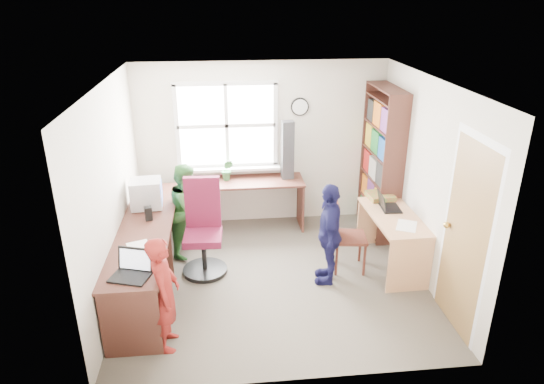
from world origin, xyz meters
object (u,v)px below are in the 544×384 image
at_px(right_desk, 393,229).
at_px(person_green, 188,210).
at_px(person_red, 165,294).
at_px(crt_monitor, 146,194).
at_px(bookshelf, 381,165).
at_px(cd_tower, 288,150).
at_px(potted_plant, 227,170).
at_px(wooden_chair, 344,233).
at_px(laptop_left, 132,270).
at_px(person_navy, 329,234).
at_px(l_desk, 161,264).
at_px(laptop_right, 387,205).
at_px(swivel_chair, 203,233).

relative_size(right_desk, person_green, 0.99).
relative_size(right_desk, person_red, 1.04).
bearing_deg(crt_monitor, bookshelf, 5.78).
distance_m(bookshelf, cd_tower, 1.34).
distance_m(cd_tower, potted_plant, 0.91).
xyz_separation_m(wooden_chair, potted_plant, (-1.41, 1.32, 0.40)).
xyz_separation_m(laptop_left, person_green, (0.42, 1.73, -0.18)).
bearing_deg(person_navy, bookshelf, 153.08).
bearing_deg(l_desk, right_desk, 8.85).
relative_size(right_desk, person_navy, 0.98).
bearing_deg(right_desk, person_green, 164.90).
xyz_separation_m(crt_monitor, laptop_left, (0.06, -1.58, -0.13)).
bearing_deg(person_navy, person_red, -50.06).
distance_m(right_desk, cd_tower, 1.88).
relative_size(l_desk, potted_plant, 9.52).
bearing_deg(person_red, right_desk, -66.06).
distance_m(crt_monitor, potted_plant, 1.33).
bearing_deg(wooden_chair, right_desk, 6.87).
relative_size(wooden_chair, potted_plant, 2.99).
bearing_deg(person_red, laptop_right, -62.34).
relative_size(bookshelf, person_green, 1.68).
distance_m(laptop_right, potted_plant, 2.29).
relative_size(laptop_right, cd_tower, 0.39).
relative_size(wooden_chair, person_red, 0.77).
bearing_deg(wooden_chair, potted_plant, 143.21).
relative_size(bookshelf, wooden_chair, 2.27).
xyz_separation_m(laptop_left, person_red, (0.30, -0.13, -0.21)).
height_order(laptop_left, person_navy, person_navy).
relative_size(swivel_chair, laptop_left, 2.78).
distance_m(cd_tower, person_red, 3.04).
bearing_deg(cd_tower, l_desk, -136.11).
relative_size(right_desk, bookshelf, 0.59).
bearing_deg(laptop_right, laptop_left, 116.80).
bearing_deg(cd_tower, person_navy, -82.42).
bearing_deg(swivel_chair, laptop_right, 3.68).
distance_m(bookshelf, wooden_chair, 1.38).
distance_m(wooden_chair, person_green, 2.05).
bearing_deg(potted_plant, bookshelf, -7.58).
height_order(swivel_chair, person_navy, person_navy).
xyz_separation_m(crt_monitor, person_navy, (2.18, -0.72, -0.31)).
height_order(swivel_chair, potted_plant, swivel_chair).
distance_m(laptop_right, person_green, 2.57).
xyz_separation_m(l_desk, bookshelf, (2.96, 1.47, 0.55)).
xyz_separation_m(wooden_chair, person_navy, (-0.25, -0.24, 0.13)).
relative_size(l_desk, wooden_chair, 3.18).
distance_m(bookshelf, laptop_right, 0.88).
bearing_deg(person_green, cd_tower, -43.96).
distance_m(laptop_left, cd_tower, 3.07).
xyz_separation_m(right_desk, cd_tower, (-1.16, 1.32, 0.66)).
bearing_deg(swivel_chair, l_desk, -124.91).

